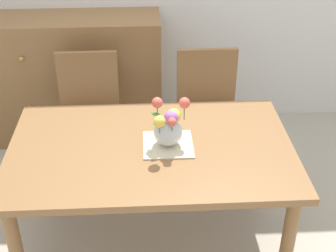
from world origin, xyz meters
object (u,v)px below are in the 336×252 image
at_px(dining_table, 151,160).
at_px(chair_right, 208,105).
at_px(chair_left, 89,109).
at_px(flower_vase, 169,126).
at_px(dresser, 72,79).

xyz_separation_m(dining_table, chair_right, (0.42, 0.81, -0.13)).
height_order(dining_table, chair_left, chair_left).
bearing_deg(flower_vase, dining_table, -179.21).
distance_m(chair_left, dresser, 0.55).
height_order(chair_left, chair_right, same).
height_order(chair_left, dresser, dresser).
xyz_separation_m(dresser, flower_vase, (0.69, -1.33, 0.36)).
xyz_separation_m(chair_left, dresser, (-0.18, 0.52, -0.02)).
bearing_deg(dining_table, chair_right, 62.93).
relative_size(chair_left, dresser, 0.64).
distance_m(dresser, flower_vase, 1.54).
relative_size(dining_table, flower_vase, 5.85).
xyz_separation_m(dining_table, dresser, (-0.60, 1.33, -0.15)).
bearing_deg(dresser, flower_vase, -62.51).
distance_m(chair_left, chair_right, 0.83).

